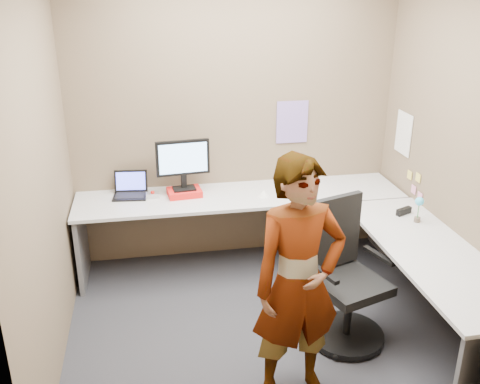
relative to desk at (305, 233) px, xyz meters
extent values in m
plane|color=#25252A|center=(-0.44, -0.39, -0.59)|extent=(3.00, 3.00, 0.00)
plane|color=brown|center=(-0.44, 0.91, 0.76)|extent=(3.00, 0.00, 3.00)
plane|color=brown|center=(1.06, -0.39, 0.76)|extent=(0.00, 2.70, 2.70)
plane|color=brown|center=(-1.94, -0.39, 0.76)|extent=(0.00, 2.70, 2.70)
cube|color=#B0B0B0|center=(-0.44, 0.59, 0.13)|extent=(2.96, 0.65, 0.03)
cube|color=#B0B0B0|center=(0.74, -0.71, 0.13)|extent=(0.65, 1.91, 0.03)
cube|color=#59595B|center=(-1.88, 0.59, -0.24)|extent=(0.04, 0.60, 0.70)
cube|color=#59595B|center=(1.00, 0.59, -0.24)|extent=(0.04, 0.60, 0.70)
cube|color=red|center=(-0.94, 0.66, 0.17)|extent=(0.32, 0.25, 0.06)
cube|color=black|center=(-0.94, 0.66, 0.21)|extent=(0.21, 0.16, 0.01)
cube|color=black|center=(-0.94, 0.68, 0.28)|extent=(0.05, 0.04, 0.12)
cube|color=black|center=(-0.94, 0.68, 0.49)|extent=(0.48, 0.08, 0.32)
cube|color=#93C7FF|center=(-0.94, 0.66, 0.49)|extent=(0.43, 0.05, 0.27)
cube|color=black|center=(-1.42, 0.70, 0.15)|extent=(0.32, 0.25, 0.02)
cube|color=black|center=(-1.41, 0.81, 0.26)|extent=(0.30, 0.09, 0.19)
cube|color=#4954E8|center=(-1.41, 0.81, 0.26)|extent=(0.26, 0.07, 0.16)
cube|color=#B7B7BC|center=(-1.22, 0.65, 0.16)|extent=(0.12, 0.08, 0.04)
sphere|color=#AE100B|center=(-1.22, 0.64, 0.19)|extent=(0.04, 0.04, 0.04)
cone|color=white|center=(-0.24, 0.51, 0.17)|extent=(0.10, 0.10, 0.06)
cube|color=black|center=(0.82, -0.08, 0.17)|extent=(0.15, 0.10, 0.05)
cylinder|color=brown|center=(0.86, -0.24, 0.16)|extent=(0.05, 0.05, 0.04)
cylinder|color=#338C3F|center=(0.86, -0.24, 0.25)|extent=(0.01, 0.01, 0.14)
sphere|color=#44C2F0|center=(0.86, -0.24, 0.32)|extent=(0.07, 0.07, 0.07)
cube|color=#846BB7|center=(0.11, 0.90, 0.71)|extent=(0.30, 0.01, 0.40)
cube|color=white|center=(1.05, 0.51, 0.66)|extent=(0.01, 0.28, 0.38)
cube|color=#F2E059|center=(1.05, 0.16, 0.36)|extent=(0.01, 0.07, 0.07)
cube|color=pink|center=(1.05, 0.21, 0.23)|extent=(0.01, 0.07, 0.07)
cube|color=pink|center=(1.05, 0.09, 0.21)|extent=(0.01, 0.07, 0.07)
cube|color=#F2E059|center=(1.05, 0.31, 0.33)|extent=(0.01, 0.07, 0.07)
cylinder|color=black|center=(0.15, -0.67, -0.55)|extent=(0.57, 0.57, 0.04)
cylinder|color=black|center=(0.15, -0.67, -0.32)|extent=(0.06, 0.06, 0.41)
cube|color=black|center=(0.15, -0.67, -0.11)|extent=(0.59, 0.59, 0.07)
cube|color=black|center=(0.08, -0.46, 0.23)|extent=(0.44, 0.19, 0.56)
cube|color=black|center=(-0.09, -0.75, 0.06)|extent=(0.14, 0.30, 0.03)
cube|color=black|center=(0.39, -0.59, 0.06)|extent=(0.14, 0.30, 0.03)
imported|color=#999399|center=(-0.38, -1.11, 0.23)|extent=(0.65, 0.48, 1.64)
camera|label=1|loc=(-1.23, -3.84, 1.97)|focal=40.00mm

